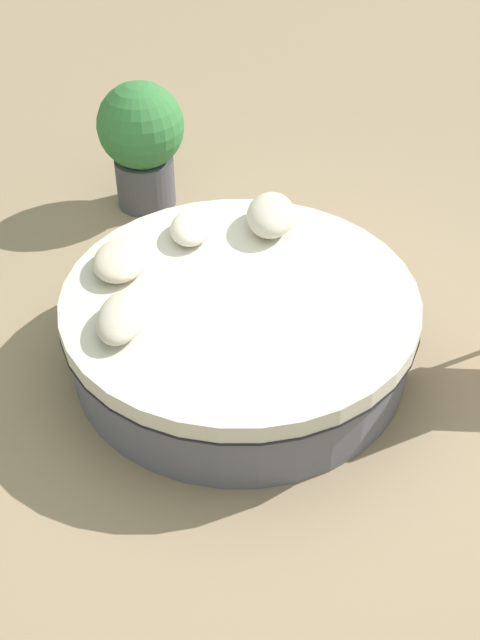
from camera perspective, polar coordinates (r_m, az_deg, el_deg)
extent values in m
plane|color=#9E8466|center=(5.15, 0.00, -2.77)|extent=(16.00, 16.00, 0.00)
cylinder|color=#595966|center=(5.01, 0.00, -1.02)|extent=(2.18, 2.18, 0.42)
cylinder|color=black|center=(4.87, 0.00, 0.84)|extent=(2.26, 2.26, 0.02)
cylinder|color=beige|center=(4.83, 0.00, 1.41)|extent=(2.24, 2.24, 0.12)
ellipsoid|color=beige|center=(5.34, 2.29, 7.77)|extent=(0.50, 0.33, 0.21)
ellipsoid|color=silver|center=(5.28, -3.60, 6.84)|extent=(0.41, 0.29, 0.14)
ellipsoid|color=beige|center=(5.02, -8.78, 4.45)|extent=(0.48, 0.35, 0.14)
ellipsoid|color=beige|center=(4.56, -8.73, 0.24)|extent=(0.49, 0.28, 0.15)
cylinder|color=#4C4C51|center=(6.65, -6.99, 10.13)|extent=(0.49, 0.49, 0.42)
sphere|color=#387A3D|center=(6.42, -7.36, 14.05)|extent=(0.70, 0.70, 0.70)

